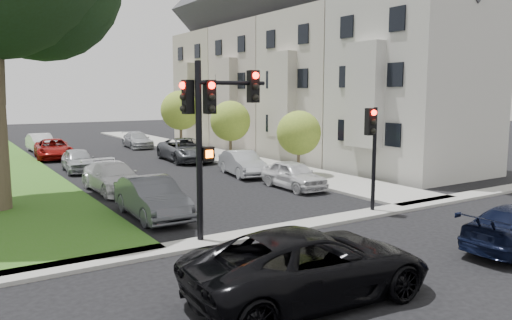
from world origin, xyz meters
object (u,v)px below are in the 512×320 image
traffic_signal_secondary (372,140)px  car_cross_near (310,264)px  car_parked_1 (242,163)px  car_parked_9 (41,143)px  car_parked_0 (293,175)px  small_tree_c (180,110)px  small_tree_b (230,121)px  car_parked_4 (137,140)px  small_tree_a (299,133)px  car_parked_7 (78,160)px  car_parked_5 (152,198)px  traffic_signal_main (211,119)px  car_parked_8 (53,149)px  car_parked_2 (186,150)px  car_parked_6 (113,177)px

traffic_signal_secondary → car_cross_near: (-6.99, -5.08, -2.03)m
car_parked_1 → car_parked_9: bearing=122.4°
car_parked_0 → car_parked_1: 4.63m
small_tree_c → traffic_signal_secondary: bearing=-96.6°
small_tree_b → traffic_signal_secondary: bearing=-99.9°
small_tree_b → small_tree_c: bearing=90.0°
car_parked_0 → car_parked_4: size_ratio=0.88×
small_tree_a → car_parked_9: 22.50m
small_tree_c → car_parked_7: (-9.86, -7.56, -2.50)m
small_tree_b → car_parked_5: small_tree_b is taller
traffic_signal_main → car_parked_8: bearing=91.0°
car_parked_5 → car_parked_7: 12.65m
car_parked_2 → car_parked_4: car_parked_2 is taller
small_tree_c → car_parked_5: small_tree_c is taller
car_parked_4 → car_parked_5: bearing=-103.5°
car_parked_6 → car_parked_7: size_ratio=1.19×
small_tree_b → small_tree_c: (-0.00, 8.22, 0.47)m
traffic_signal_main → car_parked_4: (6.95, 27.15, -3.17)m
car_parked_5 → car_parked_7: car_parked_5 is taller
car_parked_6 → car_parked_5: bearing=-95.0°
small_tree_a → traffic_signal_main: 12.66m
car_parked_1 → car_parked_4: bearing=100.3°
car_parked_4 → car_parked_9: car_parked_9 is taller
traffic_signal_main → car_parked_2: 18.94m
small_tree_a → car_parked_2: bearing=106.0°
traffic_signal_secondary → car_cross_near: 8.88m
traffic_signal_main → car_parked_5: size_ratio=1.22×
car_parked_7 → small_tree_a: bearing=-35.9°
traffic_signal_main → traffic_signal_secondary: 6.86m
small_tree_b → car_parked_0: (-2.30, -10.26, -2.04)m
car_parked_5 → car_parked_8: car_parked_5 is taller
car_cross_near → car_parked_4: (7.16, 32.27, -0.15)m
car_cross_near → car_parked_6: bearing=3.7°
car_parked_1 → car_parked_8: bearing=129.2°
car_parked_1 → car_parked_6: 7.50m
car_parked_7 → car_parked_6: bearing=-86.0°
small_tree_c → car_parked_9: small_tree_c is taller
car_parked_1 → car_parked_9: (-7.60, 18.08, 0.02)m
car_parked_4 → car_parked_9: bearing=175.8°
car_cross_near → car_parked_7: (-0.09, 21.60, -0.12)m
car_cross_near → car_parked_7: 21.60m
small_tree_b → car_parked_5: size_ratio=0.90×
car_parked_8 → traffic_signal_main: bearing=-83.5°
small_tree_a → small_tree_b: small_tree_b is taller
car_parked_2 → car_parked_8: bearing=144.2°
car_parked_1 → car_parked_5: bearing=-130.9°
small_tree_a → car_cross_near: size_ratio=0.63×
car_parked_0 → small_tree_c: bearing=84.2°
small_tree_a → car_parked_9: small_tree_a is taller
traffic_signal_secondary → car_parked_5: bearing=152.1°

